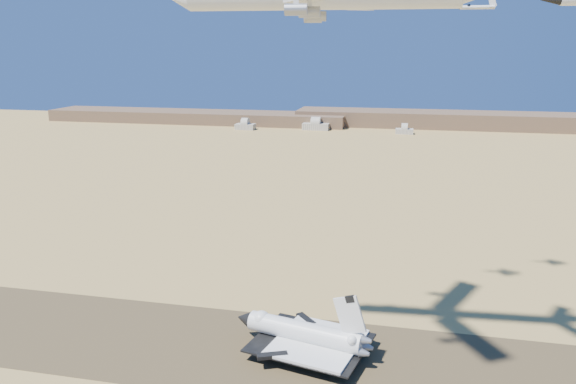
% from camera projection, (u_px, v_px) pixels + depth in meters
% --- Properties ---
extents(ground, '(1200.00, 1200.00, 0.00)m').
position_uv_depth(ground, '(242.00, 350.00, 173.65)').
color(ground, '#AE8D4D').
rests_on(ground, ground).
extents(runway, '(600.00, 50.00, 0.06)m').
position_uv_depth(runway, '(242.00, 350.00, 173.64)').
color(runway, brown).
rests_on(runway, ground).
extents(ridgeline, '(960.00, 90.00, 18.00)m').
position_uv_depth(ridgeline, '(427.00, 122.00, 656.87)').
color(ridgeline, brown).
rests_on(ridgeline, ground).
extents(hangars, '(200.50, 29.50, 30.00)m').
position_uv_depth(hangars, '(311.00, 126.00, 638.42)').
color(hangars, beige).
rests_on(hangars, ground).
extents(shuttle, '(44.50, 33.60, 21.89)m').
position_uv_depth(shuttle, '(303.00, 334.00, 171.07)').
color(shuttle, silver).
rests_on(shuttle, runway).
extents(crew_a, '(0.57, 0.70, 1.65)m').
position_uv_depth(crew_a, '(328.00, 362.00, 165.26)').
color(crew_a, orange).
rests_on(crew_a, runway).
extents(crew_b, '(0.68, 0.90, 1.64)m').
position_uv_depth(crew_b, '(328.00, 360.00, 166.16)').
color(crew_b, orange).
rests_on(crew_b, runway).
extents(crew_c, '(1.00, 1.22, 1.85)m').
position_uv_depth(crew_c, '(328.00, 363.00, 164.47)').
color(crew_c, orange).
rests_on(crew_c, runway).
extents(chase_jet_e, '(14.02, 7.49, 3.49)m').
position_uv_depth(chase_jet_e, '(476.00, 7.00, 186.11)').
color(chase_jet_e, silver).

